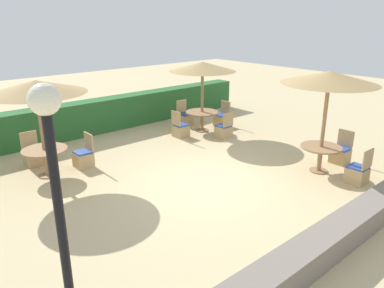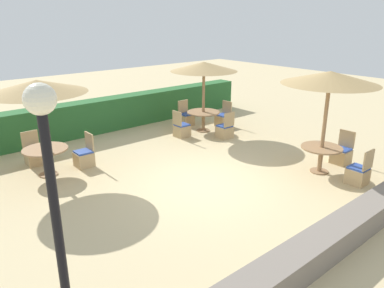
{
  "view_description": "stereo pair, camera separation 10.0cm",
  "coord_description": "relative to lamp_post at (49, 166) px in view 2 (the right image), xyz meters",
  "views": [
    {
      "loc": [
        -5.89,
        -6.17,
        4.0
      ],
      "look_at": [
        0.0,
        0.6,
        0.9
      ],
      "focal_mm": 35.0,
      "sensor_mm": 36.0,
      "label": 1
    },
    {
      "loc": [
        -5.81,
        -6.24,
        4.0
      ],
      "look_at": [
        0.0,
        0.6,
        0.9
      ],
      "focal_mm": 35.0,
      "sensor_mm": 36.0,
      "label": 2
    }
  ],
  "objects": [
    {
      "name": "lamp_post",
      "position": [
        0.0,
        0.0,
        0.0
      ],
      "size": [
        0.36,
        0.36,
        3.32
      ],
      "color": "black",
      "rests_on": "ground_plane"
    },
    {
      "name": "patio_chair_front_right_south",
      "position": [
        7.35,
        -0.28,
        -2.09
      ],
      "size": [
        0.46,
        0.46,
        0.93
      ],
      "color": "tan",
      "rests_on": "ground_plane"
    },
    {
      "name": "patio_chair_back_right_north",
      "position": [
        7.47,
        6.59,
        -2.09
      ],
      "size": [
        0.46,
        0.46,
        0.93
      ],
      "rotation": [
        0.0,
        0.0,
        3.14
      ],
      "color": "tan",
      "rests_on": "ground_plane"
    },
    {
      "name": "patio_chair_front_right_east",
      "position": [
        8.34,
        0.71,
        -2.09
      ],
      "size": [
        0.46,
        0.46,
        0.93
      ],
      "rotation": [
        0.0,
        0.0,
        1.57
      ],
      "color": "tan",
      "rests_on": "ground_plane"
    },
    {
      "name": "round_table_front_right",
      "position": [
        7.31,
        0.76,
        -1.79
      ],
      "size": [
        1.07,
        1.07,
        0.71
      ],
      "color": "#93704C",
      "rests_on": "ground_plane"
    },
    {
      "name": "stone_border",
      "position": [
        4.49,
        -1.36,
        -2.1
      ],
      "size": [
        10.0,
        0.56,
        0.49
      ],
      "primitive_type": "cube",
      "color": "slate",
      "rests_on": "ground_plane"
    },
    {
      "name": "parasol_back_left",
      "position": [
        1.66,
        5.27,
        -0.01
      ],
      "size": [
        2.44,
        2.44,
        2.51
      ],
      "color": "#93704C",
      "rests_on": "ground_plane"
    },
    {
      "name": "hedge_row",
      "position": [
        4.49,
        7.97,
        -1.77
      ],
      "size": [
        13.0,
        0.7,
        1.17
      ],
      "primitive_type": "cube",
      "color": "#28602D",
      "rests_on": "ground_plane"
    },
    {
      "name": "patio_chair_back_right_west",
      "position": [
        6.41,
        5.56,
        -2.09
      ],
      "size": [
        0.46,
        0.46,
        0.93
      ],
      "rotation": [
        0.0,
        0.0,
        -1.57
      ],
      "color": "tan",
      "rests_on": "ground_plane"
    },
    {
      "name": "patio_chair_back_right_south",
      "position": [
        7.46,
        4.49,
        -2.09
      ],
      "size": [
        0.46,
        0.46,
        0.93
      ],
      "color": "tan",
      "rests_on": "ground_plane"
    },
    {
      "name": "patio_chair_back_right_east",
      "position": [
        8.46,
        5.58,
        -2.09
      ],
      "size": [
        0.46,
        0.46,
        0.93
      ],
      "rotation": [
        0.0,
        0.0,
        1.57
      ],
      "color": "tan",
      "rests_on": "ground_plane"
    },
    {
      "name": "patio_chair_back_left_east",
      "position": [
        2.67,
        5.23,
        -2.09
      ],
      "size": [
        0.46,
        0.46,
        0.93
      ],
      "rotation": [
        0.0,
        0.0,
        1.57
      ],
      "color": "tan",
      "rests_on": "ground_plane"
    },
    {
      "name": "parasol_front_right",
      "position": [
        7.31,
        0.76,
        0.17
      ],
      "size": [
        2.42,
        2.42,
        2.7
      ],
      "color": "#93704C",
      "rests_on": "ground_plane"
    },
    {
      "name": "ground_plane",
      "position": [
        4.49,
        2.14,
        -2.35
      ],
      "size": [
        40.0,
        40.0,
        0.0
      ],
      "primitive_type": "plane",
      "color": "#C6B284"
    },
    {
      "name": "round_table_back_right",
      "position": [
        7.45,
        5.58,
        -1.77
      ],
      "size": [
        1.17,
        1.17,
        0.72
      ],
      "color": "#93704C",
      "rests_on": "ground_plane"
    },
    {
      "name": "parasol_back_right",
      "position": [
        7.45,
        5.58,
        -0.05
      ],
      "size": [
        2.34,
        2.34,
        2.48
      ],
      "color": "#93704C",
      "rests_on": "ground_plane"
    },
    {
      "name": "patio_chair_back_left_north",
      "position": [
        1.66,
        6.28,
        -2.09
      ],
      "size": [
        0.46,
        0.46,
        0.93
      ],
      "rotation": [
        0.0,
        0.0,
        3.14
      ],
      "color": "tan",
      "rests_on": "ground_plane"
    },
    {
      "name": "round_table_back_left",
      "position": [
        1.66,
        5.27,
        -1.76
      ],
      "size": [
        1.14,
        1.14,
        0.74
      ],
      "color": "#93704C",
      "rests_on": "ground_plane"
    }
  ]
}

